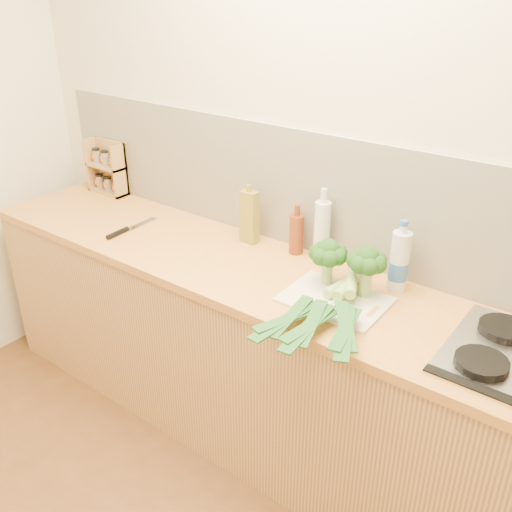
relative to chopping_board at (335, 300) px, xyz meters
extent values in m
plane|color=beige|center=(-0.29, 0.33, 0.39)|extent=(3.50, 0.00, 3.50)
cube|color=silver|center=(-0.29, 0.32, 0.26)|extent=(3.20, 0.02, 0.54)
cube|color=tan|center=(-0.29, 0.03, -0.48)|extent=(3.20, 0.60, 0.86)
cube|color=gold|center=(-0.29, 0.03, -0.03)|extent=(3.20, 0.62, 0.04)
cylinder|color=black|center=(0.58, -0.09, 0.02)|extent=(0.17, 0.17, 0.03)
cylinder|color=black|center=(0.58, 0.15, 0.02)|extent=(0.17, 0.17, 0.03)
cube|color=beige|center=(0.00, 0.00, 0.00)|extent=(0.39, 0.29, 0.01)
cylinder|color=#8DAE65|center=(-0.09, 0.09, 0.05)|extent=(0.04, 0.04, 0.09)
sphere|color=#14340E|center=(-0.09, 0.09, 0.15)|extent=(0.09, 0.09, 0.09)
sphere|color=#14340E|center=(-0.05, 0.09, 0.14)|extent=(0.07, 0.07, 0.07)
sphere|color=#14340E|center=(-0.06, 0.12, 0.14)|extent=(0.07, 0.07, 0.07)
sphere|color=#14340E|center=(-0.10, 0.13, 0.14)|extent=(0.07, 0.07, 0.07)
sphere|color=#14340E|center=(-0.13, 0.10, 0.14)|extent=(0.07, 0.07, 0.07)
sphere|color=#14340E|center=(-0.13, 0.07, 0.14)|extent=(0.07, 0.07, 0.07)
sphere|color=#14340E|center=(-0.10, 0.04, 0.14)|extent=(0.07, 0.07, 0.07)
sphere|color=#14340E|center=(-0.06, 0.05, 0.14)|extent=(0.07, 0.07, 0.07)
cylinder|color=#8DAE65|center=(0.08, 0.09, 0.06)|extent=(0.05, 0.05, 0.10)
sphere|color=#14340E|center=(0.08, 0.09, 0.17)|extent=(0.09, 0.09, 0.09)
sphere|color=#14340E|center=(0.12, 0.09, 0.15)|extent=(0.07, 0.07, 0.07)
sphere|color=#14340E|center=(0.10, 0.13, 0.15)|extent=(0.07, 0.07, 0.07)
sphere|color=#14340E|center=(0.07, 0.14, 0.15)|extent=(0.07, 0.07, 0.07)
sphere|color=#14340E|center=(0.04, 0.11, 0.15)|extent=(0.07, 0.07, 0.07)
sphere|color=#14340E|center=(0.04, 0.07, 0.15)|extent=(0.07, 0.07, 0.07)
sphere|color=#14340E|center=(0.07, 0.05, 0.15)|extent=(0.07, 0.07, 0.07)
sphere|color=#14340E|center=(0.10, 0.06, 0.15)|extent=(0.07, 0.07, 0.07)
cylinder|color=white|center=(0.00, 0.18, 0.03)|extent=(0.05, 0.13, 0.04)
cylinder|color=#90BB5D|center=(-0.01, 0.05, 0.03)|extent=(0.06, 0.16, 0.04)
cube|color=#1C4F1E|center=(-0.04, -0.25, 0.03)|extent=(0.13, 0.30, 0.02)
cube|color=#1C4F1E|center=(-0.05, -0.27, 0.03)|extent=(0.08, 0.34, 0.01)
cube|color=#1C4F1E|center=(-0.04, -0.24, 0.03)|extent=(0.07, 0.28, 0.02)
cylinder|color=white|center=(0.01, 0.15, 0.05)|extent=(0.05, 0.12, 0.04)
cylinder|color=#90BB5D|center=(0.03, 0.03, 0.05)|extent=(0.06, 0.15, 0.04)
cube|color=#1C4F1E|center=(0.05, -0.26, 0.05)|extent=(0.07, 0.30, 0.02)
cube|color=#1C4F1E|center=(0.06, -0.28, 0.05)|extent=(0.08, 0.34, 0.01)
cube|color=#1C4F1E|center=(0.05, -0.25, 0.05)|extent=(0.12, 0.28, 0.02)
cylinder|color=white|center=(-0.01, 0.15, 0.06)|extent=(0.09, 0.12, 0.04)
cylinder|color=#90BB5D|center=(0.05, 0.03, 0.06)|extent=(0.10, 0.15, 0.04)
cube|color=#1C4F1E|center=(0.17, -0.23, 0.06)|extent=(0.12, 0.30, 0.02)
cube|color=#1C4F1E|center=(0.18, -0.25, 0.07)|extent=(0.19, 0.33, 0.01)
cube|color=#1C4F1E|center=(0.17, -0.23, 0.07)|extent=(0.20, 0.25, 0.02)
cube|color=silver|center=(-1.14, 0.06, 0.00)|extent=(0.05, 0.20, 0.00)
cylinder|color=black|center=(-1.14, -0.10, 0.01)|extent=(0.03, 0.13, 0.02)
cube|color=#B37E4C|center=(-1.63, 0.30, 0.14)|extent=(0.25, 0.01, 0.30)
cube|color=#B37E4C|center=(-1.63, 0.26, 0.00)|extent=(0.25, 0.10, 0.01)
cube|color=#B37E4C|center=(-1.63, 0.26, 0.15)|extent=(0.25, 0.10, 0.01)
cube|color=#B37E4C|center=(-1.75, 0.26, 0.14)|extent=(0.01, 0.10, 0.30)
cube|color=#B37E4C|center=(-1.51, 0.26, 0.14)|extent=(0.01, 0.10, 0.30)
cylinder|color=gray|center=(-1.71, 0.26, 0.04)|extent=(0.04, 0.04, 0.07)
cylinder|color=gray|center=(-1.63, 0.26, 0.04)|extent=(0.04, 0.04, 0.07)
cylinder|color=gray|center=(-1.56, 0.26, 0.04)|extent=(0.04, 0.04, 0.07)
cylinder|color=gray|center=(-1.71, 0.26, 0.19)|extent=(0.04, 0.04, 0.07)
cylinder|color=gray|center=(-1.63, 0.26, 0.19)|extent=(0.04, 0.04, 0.07)
cylinder|color=gray|center=(-1.56, 0.26, 0.19)|extent=(0.04, 0.04, 0.07)
cube|color=olive|center=(-0.59, 0.23, 0.12)|extent=(0.08, 0.05, 0.25)
cylinder|color=olive|center=(-0.59, 0.23, 0.26)|extent=(0.02, 0.02, 0.03)
cylinder|color=silver|center=(-0.23, 0.26, 0.13)|extent=(0.07, 0.07, 0.27)
cylinder|color=silver|center=(-0.23, 0.26, 0.29)|extent=(0.03, 0.03, 0.06)
cylinder|color=#642B13|center=(-0.35, 0.26, 0.08)|extent=(0.06, 0.06, 0.18)
cylinder|color=#642B13|center=(-0.35, 0.26, 0.20)|extent=(0.03, 0.03, 0.05)
cylinder|color=silver|center=(0.15, 0.23, 0.12)|extent=(0.08, 0.08, 0.25)
cylinder|color=silver|center=(0.15, 0.23, 0.26)|extent=(0.03, 0.03, 0.03)
cylinder|color=#2D5CA8|center=(0.15, 0.23, 0.08)|extent=(0.08, 0.08, 0.07)
camera|label=1|loc=(0.89, -1.68, 1.13)|focal=40.00mm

